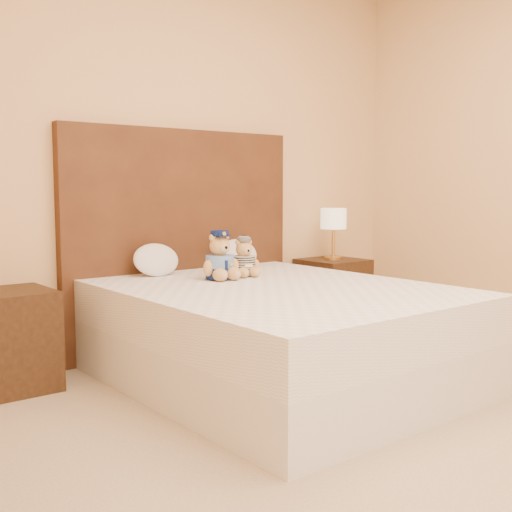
# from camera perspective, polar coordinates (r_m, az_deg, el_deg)

# --- Properties ---
(ground) EXTENTS (4.00, 4.50, 0.00)m
(ground) POSITION_cam_1_polar(r_m,az_deg,el_deg) (3.00, 17.56, -15.83)
(ground) COLOR tan
(ground) RESTS_ON ground
(room_walls) EXTENTS (4.04, 4.52, 2.72)m
(room_walls) POSITION_cam_1_polar(r_m,az_deg,el_deg) (3.15, 11.35, 18.86)
(room_walls) COLOR #E3B67C
(room_walls) RESTS_ON ground
(bed) EXTENTS (1.60, 2.00, 0.55)m
(bed) POSITION_cam_1_polar(r_m,az_deg,el_deg) (3.69, 1.94, -6.96)
(bed) COLOR white
(bed) RESTS_ON ground
(headboard) EXTENTS (1.75, 0.08, 1.50)m
(headboard) POSITION_cam_1_polar(r_m,az_deg,el_deg) (4.42, -6.56, 1.41)
(headboard) COLOR #502F18
(headboard) RESTS_ON ground
(nightstand_left) EXTENTS (0.45, 0.45, 0.55)m
(nightstand_left) POSITION_cam_1_polar(r_m,az_deg,el_deg) (3.79, -21.10, -7.01)
(nightstand_left) COLOR #3D2613
(nightstand_left) RESTS_ON ground
(nightstand_right) EXTENTS (0.45, 0.45, 0.55)m
(nightstand_right) POSITION_cam_1_polar(r_m,az_deg,el_deg) (5.10, 6.82, -3.37)
(nightstand_right) COLOR #3D2613
(nightstand_right) RESTS_ON ground
(lamp) EXTENTS (0.20, 0.20, 0.40)m
(lamp) POSITION_cam_1_polar(r_m,az_deg,el_deg) (5.04, 6.90, 3.08)
(lamp) COLOR gold
(lamp) RESTS_ON nightstand_right
(teddy_police) EXTENTS (0.27, 0.26, 0.30)m
(teddy_police) POSITION_cam_1_polar(r_m,az_deg,el_deg) (3.91, -3.25, 0.07)
(teddy_police) COLOR tan
(teddy_police) RESTS_ON bed
(teddy_prisoner) EXTENTS (0.25, 0.24, 0.24)m
(teddy_prisoner) POSITION_cam_1_polar(r_m,az_deg,el_deg) (4.04, -1.08, -0.12)
(teddy_prisoner) COLOR tan
(teddy_prisoner) RESTS_ON bed
(pillow_left) EXTENTS (0.32, 0.21, 0.22)m
(pillow_left) POSITION_cam_1_polar(r_m,az_deg,el_deg) (4.12, -8.87, -0.19)
(pillow_left) COLOR white
(pillow_left) RESTS_ON bed
(pillow_right) EXTENTS (0.31, 0.20, 0.22)m
(pillow_right) POSITION_cam_1_polar(r_m,az_deg,el_deg) (4.48, -1.59, 0.34)
(pillow_right) COLOR white
(pillow_right) RESTS_ON bed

